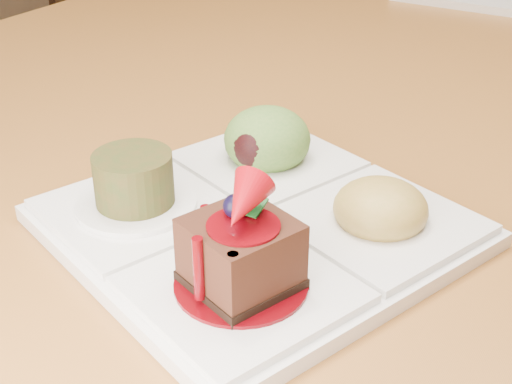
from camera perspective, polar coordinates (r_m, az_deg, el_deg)
The scene contains 3 objects.
dining_table at distance 1.13m, azimuth 12.19°, elevation 10.39°, with size 1.00×1.80×0.75m.
chair_left at distance 1.87m, azimuth -8.16°, elevation 14.55°, with size 0.57×0.57×1.00m.
sampler_plate at distance 0.52m, azimuth 0.24°, elevation -1.18°, with size 0.33×0.33×0.10m.
Camera 1 is at (0.35, -1.01, 1.04)m, focal length 50.00 mm.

